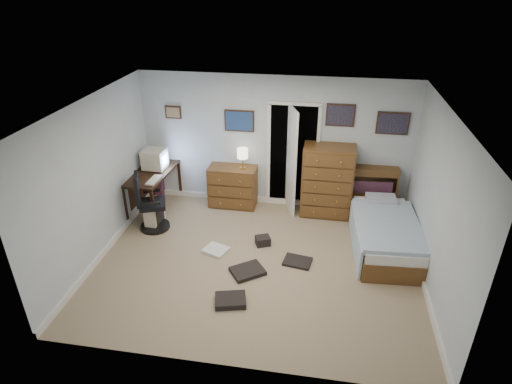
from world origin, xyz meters
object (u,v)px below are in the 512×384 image
computer_desk (148,180)px  tall_dresser (327,181)px  office_chair (149,208)px  low_dresser (233,186)px  bed (385,234)px

computer_desk → tall_dresser: tall_dresser is taller
office_chair → computer_desk: bearing=91.1°
low_dresser → bed: 2.95m
office_chair → low_dresser: size_ratio=1.18×
office_chair → bed: size_ratio=0.56×
low_dresser → bed: (2.75, -1.06, -0.11)m
computer_desk → tall_dresser: size_ratio=1.03×
office_chair → low_dresser: 1.65m
computer_desk → office_chair: (0.28, -0.69, -0.19)m
tall_dresser → computer_desk: bearing=-172.9°
tall_dresser → office_chair: bearing=-160.0°
computer_desk → office_chair: office_chair is taller
office_chair → bed: bearing=-20.5°
computer_desk → bed: bearing=-6.0°
low_dresser → computer_desk: bearing=-165.0°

